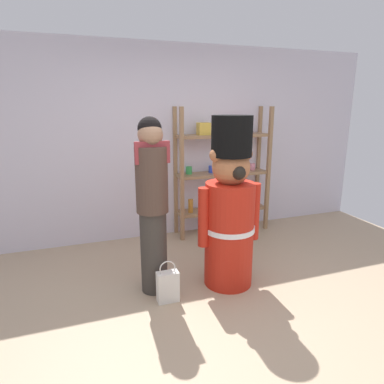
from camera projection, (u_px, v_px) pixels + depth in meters
name	position (u px, v px, depth m)	size (l,w,h in m)	color
ground_plane	(228.00, 318.00, 2.96)	(6.40, 6.40, 0.00)	tan
back_wall	(161.00, 143.00, 4.64)	(6.40, 0.12, 2.60)	silver
merchandise_shelf	(223.00, 170.00, 4.81)	(1.37, 0.35, 1.79)	#93704C
teddy_bear_guard	(230.00, 211.00, 3.36)	(0.67, 0.51, 1.72)	red
person_shopper	(152.00, 202.00, 3.20)	(0.32, 0.30, 1.71)	#38332D
shopping_bag	(168.00, 286.00, 3.18)	(0.20, 0.11, 0.42)	silver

